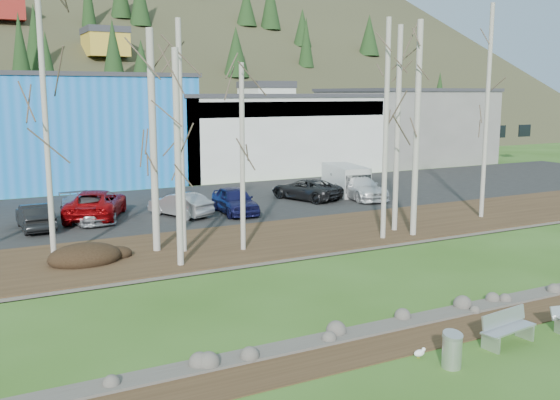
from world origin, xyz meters
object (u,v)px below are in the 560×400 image
litter_bin (452,352)px  car_5 (306,189)px  van_white (346,180)px  car_4 (180,204)px  car_1 (96,204)px  car_0 (35,216)px  bench_intact (507,328)px  seagull (420,353)px  car_6 (359,187)px  car_2 (87,208)px  car_3 (235,200)px

litter_bin → car_5: 24.66m
van_white → car_4: bearing=-158.9°
car_1 → litter_bin: bearing=122.6°
car_0 → car_1: bearing=-157.6°
car_4 → car_5: bearing=166.3°
bench_intact → seagull: size_ratio=4.83×
litter_bin → car_0: size_ratio=0.21×
car_4 → car_6: car_6 is taller
car_5 → seagull: bearing=47.8°
bench_intact → seagull: (-2.77, 0.36, -0.30)m
car_1 → car_2: car_1 is taller
car_0 → van_white: (19.88, 1.98, 0.30)m
car_2 → car_6: car_6 is taller
litter_bin → car_3: (3.12, 20.70, 0.47)m
litter_bin → car_6: car_6 is taller
litter_bin → car_2: car_2 is taller
car_1 → car_0: bearing=47.0°
car_4 → car_5: car_5 is taller
seagull → car_3: (3.47, 19.89, 0.74)m
seagull → car_3: size_ratio=0.09×
bench_intact → car_0: (-9.79, 21.03, 0.34)m
car_2 → van_white: 17.23m
car_2 → litter_bin: bearing=-85.0°
bench_intact → car_6: size_ratio=0.37×
litter_bin → van_white: (12.51, 23.46, 0.68)m
car_0 → van_white: size_ratio=0.86×
bench_intact → litter_bin: bearing=-176.5°
car_5 → litter_bin: bearing=49.3°
car_6 → litter_bin: bearing=-113.1°
seagull → car_0: size_ratio=0.10×
car_4 → car_6: bearing=157.6°
litter_bin → car_5: (9.06, 22.94, 0.39)m
car_1 → car_6: (16.37, -1.34, -0.05)m
car_5 → car_6: bearing=138.7°
litter_bin → seagull: 0.92m
car_4 → van_white: 12.53m
car_3 → car_5: (5.93, 2.24, -0.08)m
car_4 → van_white: (12.36, 2.06, 0.30)m
bench_intact → car_1: 23.45m
car_3 → car_6: bearing=11.3°
car_2 → car_4: car_2 is taller
bench_intact → car_2: 23.13m
bench_intact → van_white: bearing=59.5°
seagull → car_0: (-7.02, 20.67, 0.65)m
car_5 → van_white: 3.50m
litter_bin → car_0: 22.71m
bench_intact → seagull: bench_intact is taller
car_1 → car_5: (13.14, -0.03, -0.11)m
seagull → van_white: 26.06m
car_5 → car_6: car_6 is taller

